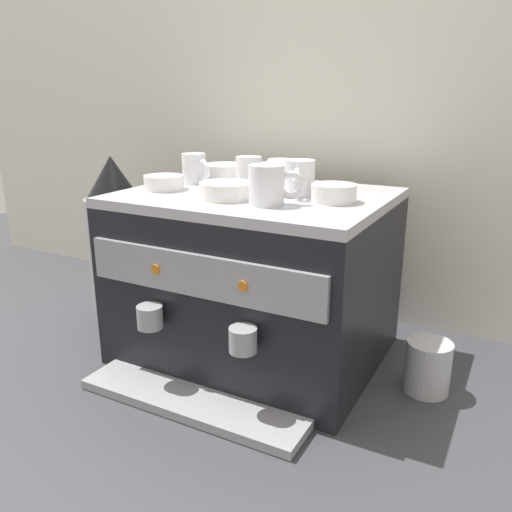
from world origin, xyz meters
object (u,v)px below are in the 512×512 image
object	(u,v)px
ceramic_cup_5	(279,171)
coffee_grinder	(117,237)
ceramic_cup_3	(195,169)
milk_pitcher	(428,367)
ceramic_bowl_2	(225,172)
ceramic_cup_4	(269,185)
ceramic_cup_0	(279,175)
espresso_machine	(255,276)
ceramic_cup_2	(248,173)
ceramic_bowl_0	(334,194)
ceramic_bowl_1	(226,191)
ceramic_cup_1	(299,178)
ceramic_bowl_3	(164,183)

from	to	relation	value
ceramic_cup_5	coffee_grinder	xyz separation A→B (m)	(-0.49, -0.09, -0.22)
ceramic_cup_3	milk_pitcher	size ratio (longest dim) A/B	0.82
ceramic_cup_5	ceramic_bowl_2	size ratio (longest dim) A/B	0.79
ceramic_cup_4	ceramic_cup_5	distance (m)	0.27
ceramic_cup_0	milk_pitcher	bearing A→B (deg)	-8.64
ceramic_cup_4	coffee_grinder	bearing A→B (deg)	164.33
espresso_machine	ceramic_cup_3	xyz separation A→B (m)	(-0.20, 0.05, 0.25)
espresso_machine	ceramic_cup_2	size ratio (longest dim) A/B	7.00
ceramic_cup_3	ceramic_cup_4	bearing A→B (deg)	-27.59
ceramic_cup_3	ceramic_cup_5	xyz separation A→B (m)	(0.19, 0.10, -0.01)
ceramic_bowl_0	ceramic_bowl_1	xyz separation A→B (m)	(-0.22, -0.08, -0.00)
ceramic_cup_5	ceramic_bowl_1	bearing A→B (deg)	-93.01
ceramic_cup_2	milk_pitcher	size ratio (longest dim) A/B	0.73
ceramic_cup_4	milk_pitcher	xyz separation A→B (m)	(0.33, 0.12, -0.39)
ceramic_cup_1	coffee_grinder	bearing A→B (deg)	176.12
ceramic_cup_2	ceramic_bowl_1	distance (m)	0.13
ceramic_cup_0	ceramic_cup_5	size ratio (longest dim) A/B	0.98
ceramic_cup_3	coffee_grinder	xyz separation A→B (m)	(-0.30, 0.01, -0.22)
ceramic_cup_0	ceramic_bowl_0	bearing A→B (deg)	-27.50
ceramic_cup_0	ceramic_bowl_0	distance (m)	0.20
milk_pitcher	ceramic_bowl_0	bearing A→B (deg)	-172.45
ceramic_cup_4	espresso_machine	bearing A→B (deg)	130.38
ceramic_cup_2	ceramic_bowl_1	bearing A→B (deg)	-84.05
ceramic_cup_4	coffee_grinder	xyz separation A→B (m)	(-0.59, 0.17, -0.23)
ceramic_cup_0	ceramic_bowl_2	size ratio (longest dim) A/B	0.78
ceramic_cup_1	ceramic_cup_4	bearing A→B (deg)	-96.26
espresso_machine	ceramic_cup_4	bearing A→B (deg)	-49.62
ceramic_cup_1	ceramic_cup_2	world-z (taller)	same
ceramic_cup_2	ceramic_cup_3	bearing A→B (deg)	175.35
ceramic_cup_1	ceramic_bowl_2	bearing A→B (deg)	155.50
ceramic_cup_1	ceramic_bowl_2	world-z (taller)	ceramic_cup_1
ceramic_bowl_1	coffee_grinder	xyz separation A→B (m)	(-0.48, 0.15, -0.20)
espresso_machine	milk_pitcher	size ratio (longest dim) A/B	5.14
milk_pitcher	ceramic_bowl_3	bearing A→B (deg)	-172.83
ceramic_cup_4	ceramic_cup_2	bearing A→B (deg)	132.33
ceramic_cup_2	ceramic_cup_4	size ratio (longest dim) A/B	0.77
ceramic_cup_5	ceramic_bowl_1	distance (m)	0.24
ceramic_bowl_0	ceramic_cup_2	bearing A→B (deg)	168.94
ceramic_bowl_0	milk_pitcher	distance (m)	0.43
espresso_machine	ceramic_cup_5	size ratio (longest dim) A/B	6.10
ceramic_cup_2	espresso_machine	bearing A→B (deg)	-42.28
ceramic_bowl_1	milk_pitcher	size ratio (longest dim) A/B	1.01
ceramic_cup_3	ceramic_bowl_3	distance (m)	0.11
ceramic_cup_3	ceramic_bowl_1	distance (m)	0.22
coffee_grinder	ceramic_cup_1	bearing A→B (deg)	-3.88
espresso_machine	ceramic_cup_1	bearing A→B (deg)	11.18
ceramic_cup_0	ceramic_bowl_3	xyz separation A→B (m)	(-0.24, -0.14, -0.02)
ceramic_cup_2	ceramic_bowl_0	bearing A→B (deg)	-11.06
ceramic_bowl_1	ceramic_bowl_3	size ratio (longest dim) A/B	1.24
ceramic_cup_4	ceramic_bowl_2	distance (m)	0.36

